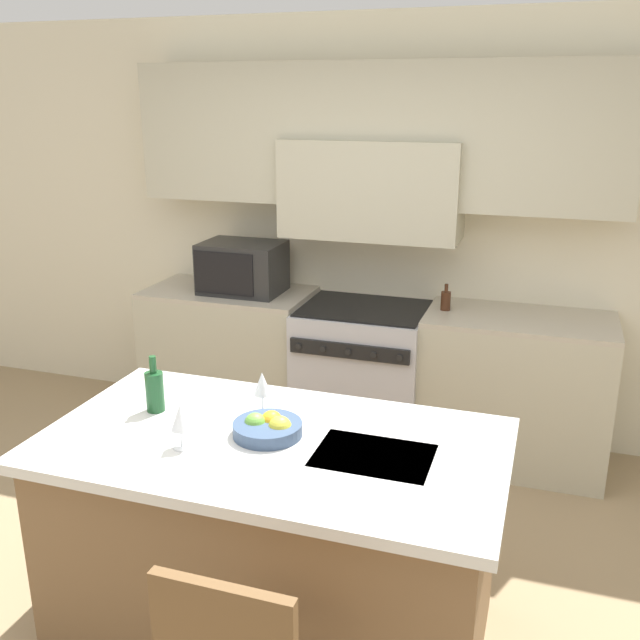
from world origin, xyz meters
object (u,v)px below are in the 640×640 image
microwave (242,267)px  wine_glass_near (180,419)px  range_stove (363,375)px  wine_bottle (155,390)px  oil_bottle_on_counter (446,300)px  wine_glass_far (262,385)px  fruit_bowl (268,427)px

microwave → wine_glass_near: size_ratio=2.94×
range_stove → wine_glass_near: 2.11m
wine_bottle → wine_glass_near: bearing=-44.4°
wine_glass_near → oil_bottle_on_counter: (0.68, 2.05, -0.03)m
range_stove → oil_bottle_on_counter: size_ratio=5.65×
wine_glass_far → range_stove: bearing=89.6°
range_stove → wine_bottle: size_ratio=3.74×
wine_bottle → wine_glass_near: 0.38m
fruit_bowl → oil_bottle_on_counter: oil_bottle_on_counter is taller
wine_glass_near → oil_bottle_on_counter: 2.16m
range_stove → microwave: 1.07m
range_stove → wine_glass_near: bearing=-95.0°
wine_bottle → fruit_bowl: 0.55m
wine_glass_far → microwave: bearing=116.9°
microwave → wine_bottle: bearing=-77.5°
wine_bottle → oil_bottle_on_counter: wine_bottle is taller
range_stove → oil_bottle_on_counter: 0.75m
wine_bottle → microwave: bearing=102.5°
range_stove → fruit_bowl: fruit_bowl is taller
range_stove → wine_glass_near: size_ratio=5.17×
range_stove → microwave: microwave is taller
fruit_bowl → oil_bottle_on_counter: (0.41, 1.84, 0.06)m
wine_glass_near → microwave: bearing=108.0°
range_stove → microwave: size_ratio=1.76×
wine_glass_near → wine_glass_far: size_ratio=1.00×
range_stove → microwave: bearing=178.7°
oil_bottle_on_counter → microwave: bearing=-179.7°
wine_glass_near → wine_bottle: bearing=135.6°
microwave → wine_glass_near: (0.67, -2.04, -0.07)m
wine_glass_near → fruit_bowl: size_ratio=0.65×
fruit_bowl → wine_glass_near: bearing=-142.5°
microwave → wine_bottle: size_ratio=2.13×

